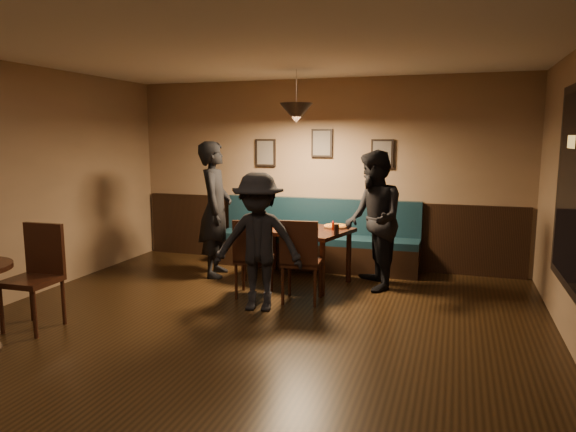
{
  "coord_description": "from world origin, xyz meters",
  "views": [
    {
      "loc": [
        1.95,
        -4.17,
        1.95
      ],
      "look_at": [
        -0.07,
        2.05,
        0.95
      ],
      "focal_mm": 32.54,
      "sensor_mm": 36.0,
      "label": 1
    }
  ],
  "objects_px": {
    "chair_near_left": "(254,257)",
    "soda_glass": "(336,230)",
    "diner_right": "(373,220)",
    "diner_left": "(215,209)",
    "dining_table": "(296,255)",
    "booth_bench": "(317,235)",
    "chair_near_right": "(302,260)",
    "cafe_chair_far": "(31,278)",
    "diner_front": "(258,242)",
    "tabasco_bottle": "(333,225)"
  },
  "relations": [
    {
      "from": "booth_bench",
      "to": "chair_near_left",
      "type": "bearing_deg",
      "value": -103.65
    },
    {
      "from": "dining_table",
      "to": "diner_left",
      "type": "xyz_separation_m",
      "value": [
        -1.17,
        -0.03,
        0.57
      ]
    },
    {
      "from": "diner_left",
      "to": "diner_right",
      "type": "xyz_separation_m",
      "value": [
        2.2,
        0.04,
        -0.05
      ]
    },
    {
      "from": "booth_bench",
      "to": "soda_glass",
      "type": "bearing_deg",
      "value": -64.08
    },
    {
      "from": "diner_front",
      "to": "booth_bench",
      "type": "bearing_deg",
      "value": 77.64
    },
    {
      "from": "booth_bench",
      "to": "chair_near_right",
      "type": "bearing_deg",
      "value": -81.32
    },
    {
      "from": "chair_near_left",
      "to": "chair_near_right",
      "type": "distance_m",
      "value": 0.62
    },
    {
      "from": "diner_left",
      "to": "booth_bench",
      "type": "bearing_deg",
      "value": -71.92
    },
    {
      "from": "diner_right",
      "to": "booth_bench",
      "type": "bearing_deg",
      "value": -151.44
    },
    {
      "from": "diner_front",
      "to": "tabasco_bottle",
      "type": "xyz_separation_m",
      "value": [
        0.58,
        1.2,
        0.03
      ]
    },
    {
      "from": "chair_near_left",
      "to": "diner_left",
      "type": "xyz_separation_m",
      "value": [
        -0.87,
        0.73,
        0.46
      ]
    },
    {
      "from": "chair_near_left",
      "to": "diner_right",
      "type": "height_order",
      "value": "diner_right"
    },
    {
      "from": "booth_bench",
      "to": "diner_right",
      "type": "xyz_separation_m",
      "value": [
        0.96,
        -0.8,
        0.39
      ]
    },
    {
      "from": "chair_near_left",
      "to": "soda_glass",
      "type": "height_order",
      "value": "chair_near_left"
    },
    {
      "from": "soda_glass",
      "to": "diner_left",
      "type": "bearing_deg",
      "value": 170.29
    },
    {
      "from": "diner_left",
      "to": "chair_near_left",
      "type": "bearing_deg",
      "value": -145.75
    },
    {
      "from": "diner_front",
      "to": "soda_glass",
      "type": "height_order",
      "value": "diner_front"
    },
    {
      "from": "chair_near_left",
      "to": "chair_near_right",
      "type": "relative_size",
      "value": 0.96
    },
    {
      "from": "chair_near_right",
      "to": "diner_front",
      "type": "height_order",
      "value": "diner_front"
    },
    {
      "from": "dining_table",
      "to": "tabasco_bottle",
      "type": "distance_m",
      "value": 0.67
    },
    {
      "from": "diner_left",
      "to": "tabasco_bottle",
      "type": "height_order",
      "value": "diner_left"
    },
    {
      "from": "dining_table",
      "to": "chair_near_left",
      "type": "height_order",
      "value": "chair_near_left"
    },
    {
      "from": "dining_table",
      "to": "soda_glass",
      "type": "bearing_deg",
      "value": -13.24
    },
    {
      "from": "chair_near_left",
      "to": "diner_front",
      "type": "relative_size",
      "value": 0.62
    },
    {
      "from": "dining_table",
      "to": "diner_right",
      "type": "relative_size",
      "value": 0.77
    },
    {
      "from": "dining_table",
      "to": "tabasco_bottle",
      "type": "height_order",
      "value": "tabasco_bottle"
    },
    {
      "from": "diner_left",
      "to": "diner_front",
      "type": "height_order",
      "value": "diner_left"
    },
    {
      "from": "diner_left",
      "to": "diner_front",
      "type": "distance_m",
      "value": 1.64
    },
    {
      "from": "chair_near_right",
      "to": "diner_left",
      "type": "xyz_separation_m",
      "value": [
        -1.49,
        0.76,
        0.44
      ]
    },
    {
      "from": "chair_near_left",
      "to": "booth_bench",
      "type": "bearing_deg",
      "value": 67.35
    },
    {
      "from": "diner_left",
      "to": "tabasco_bottle",
      "type": "xyz_separation_m",
      "value": [
        1.68,
        -0.0,
        -0.14
      ]
    },
    {
      "from": "booth_bench",
      "to": "diner_front",
      "type": "distance_m",
      "value": 2.06
    },
    {
      "from": "chair_near_right",
      "to": "diner_front",
      "type": "distance_m",
      "value": 0.64
    },
    {
      "from": "chair_near_right",
      "to": "soda_glass",
      "type": "height_order",
      "value": "chair_near_right"
    },
    {
      "from": "chair_near_left",
      "to": "diner_right",
      "type": "xyz_separation_m",
      "value": [
        1.34,
        0.76,
        0.41
      ]
    },
    {
      "from": "diner_front",
      "to": "cafe_chair_far",
      "type": "distance_m",
      "value": 2.36
    },
    {
      "from": "chair_near_right",
      "to": "tabasco_bottle",
      "type": "height_order",
      "value": "chair_near_right"
    },
    {
      "from": "chair_near_right",
      "to": "cafe_chair_far",
      "type": "distance_m",
      "value": 2.91
    },
    {
      "from": "dining_table",
      "to": "soda_glass",
      "type": "xyz_separation_m",
      "value": [
        0.63,
        -0.34,
        0.44
      ]
    },
    {
      "from": "dining_table",
      "to": "diner_front",
      "type": "xyz_separation_m",
      "value": [
        -0.07,
        -1.23,
        0.41
      ]
    },
    {
      "from": "booth_bench",
      "to": "dining_table",
      "type": "distance_m",
      "value": 0.82
    },
    {
      "from": "booth_bench",
      "to": "soda_glass",
      "type": "height_order",
      "value": "booth_bench"
    },
    {
      "from": "diner_right",
      "to": "cafe_chair_far",
      "type": "bearing_deg",
      "value": -72.15
    },
    {
      "from": "dining_table",
      "to": "chair_near_right",
      "type": "distance_m",
      "value": 0.86
    },
    {
      "from": "booth_bench",
      "to": "tabasco_bottle",
      "type": "relative_size",
      "value": 22.58
    },
    {
      "from": "diner_right",
      "to": "dining_table",
      "type": "bearing_deg",
      "value": -111.26
    },
    {
      "from": "soda_glass",
      "to": "diner_front",
      "type": "bearing_deg",
      "value": -127.82
    },
    {
      "from": "soda_glass",
      "to": "cafe_chair_far",
      "type": "height_order",
      "value": "cafe_chair_far"
    },
    {
      "from": "booth_bench",
      "to": "chair_near_right",
      "type": "relative_size",
      "value": 2.99
    },
    {
      "from": "booth_bench",
      "to": "diner_left",
      "type": "bearing_deg",
      "value": -146.17
    }
  ]
}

